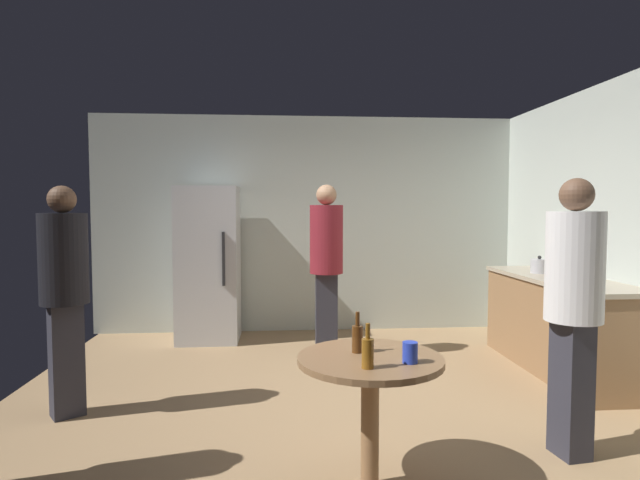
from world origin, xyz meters
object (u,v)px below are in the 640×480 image
object	(u,v)px
foreground_table	(370,375)
person_in_white_shirt	(574,295)
beer_bottle_amber	(368,352)
plastic_cup_blue	(410,352)
refrigerator	(209,264)
kettle	(540,266)
wine_bottle_on_counter	(565,265)
person_in_maroon_shirt	(326,257)
person_in_black_shirt	(64,282)
beer_bottle_brown	(357,338)

from	to	relation	value
foreground_table	person_in_white_shirt	world-z (taller)	person_in_white_shirt
beer_bottle_amber	plastic_cup_blue	size ratio (longest dim) A/B	2.09
refrigerator	plastic_cup_blue	size ratio (longest dim) A/B	16.36
kettle	foreground_table	distance (m)	3.06
person_in_white_shirt	kettle	bearing A→B (deg)	-119.99
wine_bottle_on_counter	person_in_maroon_shirt	distance (m)	2.27
person_in_maroon_shirt	kettle	bearing A→B (deg)	82.79
wine_bottle_on_counter	person_in_black_shirt	xyz separation A→B (m)	(-4.22, -0.66, -0.02)
refrigerator	person_in_black_shirt	size ratio (longest dim) A/B	1.05
plastic_cup_blue	person_in_black_shirt	distance (m)	2.61
beer_bottle_brown	person_in_white_shirt	distance (m)	1.39
refrigerator	person_in_maroon_shirt	bearing A→B (deg)	-32.66
wine_bottle_on_counter	beer_bottle_amber	world-z (taller)	wine_bottle_on_counter
wine_bottle_on_counter	plastic_cup_blue	world-z (taller)	wine_bottle_on_counter
beer_bottle_brown	wine_bottle_on_counter	bearing A→B (deg)	38.05
foreground_table	person_in_black_shirt	distance (m)	2.40
kettle	person_in_maroon_shirt	size ratio (longest dim) A/B	0.14
foreground_table	beer_bottle_brown	distance (m)	0.21
person_in_white_shirt	plastic_cup_blue	bearing A→B (deg)	11.78
person_in_maroon_shirt	beer_bottle_brown	bearing A→B (deg)	-0.20
wine_bottle_on_counter	person_in_white_shirt	xyz separation A→B (m)	(-0.84, -1.55, -0.00)
person_in_maroon_shirt	person_in_white_shirt	world-z (taller)	person_in_maroon_shirt
wine_bottle_on_counter	person_in_maroon_shirt	bearing A→B (deg)	162.38
refrigerator	person_in_maroon_shirt	distance (m)	1.56
plastic_cup_blue	person_in_maroon_shirt	bearing A→B (deg)	94.34
kettle	beer_bottle_brown	size ratio (longest dim) A/B	1.06
beer_bottle_brown	foreground_table	bearing A→B (deg)	-55.30
wine_bottle_on_counter	beer_bottle_brown	bearing A→B (deg)	-141.95
wine_bottle_on_counter	beer_bottle_brown	size ratio (longest dim) A/B	1.35
person_in_white_shirt	beer_bottle_brown	bearing A→B (deg)	-0.17
kettle	beer_bottle_amber	world-z (taller)	kettle
beer_bottle_brown	person_in_white_shirt	bearing A→B (deg)	7.49
refrigerator	person_in_white_shirt	bearing A→B (deg)	-49.44
kettle	foreground_table	size ratio (longest dim) A/B	0.30
beer_bottle_brown	person_in_maroon_shirt	world-z (taller)	person_in_maroon_shirt
wine_bottle_on_counter	foreground_table	size ratio (longest dim) A/B	0.39
beer_bottle_amber	plastic_cup_blue	distance (m)	0.25
beer_bottle_amber	person_in_white_shirt	world-z (taller)	person_in_white_shirt
refrigerator	foreground_table	distance (m)	3.60
refrigerator	wine_bottle_on_counter	bearing A→B (deg)	-23.72
refrigerator	beer_bottle_brown	bearing A→B (deg)	-68.78
person_in_maroon_shirt	person_in_black_shirt	distance (m)	2.46
kettle	wine_bottle_on_counter	size ratio (longest dim) A/B	0.79
beer_bottle_brown	person_in_black_shirt	world-z (taller)	person_in_black_shirt
refrigerator	wine_bottle_on_counter	world-z (taller)	refrigerator
foreground_table	person_in_black_shirt	bearing A→B (deg)	150.85
refrigerator	person_in_maroon_shirt	size ratio (longest dim) A/B	1.01
plastic_cup_blue	person_in_white_shirt	size ratio (longest dim) A/B	0.06
beer_bottle_amber	person_in_black_shirt	xyz separation A→B (m)	(-2.02, 1.36, 0.18)
person_in_maroon_shirt	person_in_white_shirt	size ratio (longest dim) A/B	1.04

